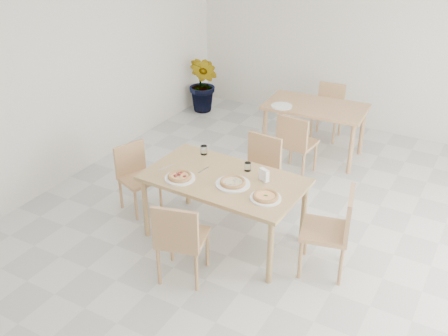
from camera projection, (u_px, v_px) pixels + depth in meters
The scene contains 21 objects.
main_table at pixel (224, 184), 5.40m from camera, with size 1.65×0.97×0.75m.
chair_south at pixel (180, 237), 4.87m from camera, with size 0.54×0.54×0.88m.
chair_north at pixel (259, 167), 6.08m from camera, with size 0.46×0.46×0.87m.
chair_west at pixel (136, 172), 6.07m from camera, with size 0.50×0.50×0.79m.
chair_east at pixel (335, 227), 4.98m from camera, with size 0.54×0.54×0.91m.
plate_margherita at pixel (266, 198), 5.00m from camera, with size 0.30×0.30×0.02m, color white.
plate_mushroom at pixel (233, 184), 5.24m from camera, with size 0.35×0.35×0.02m, color white.
plate_pepperoni at pixel (180, 178), 5.34m from camera, with size 0.31×0.31×0.02m, color white.
pizza_margherita at pixel (266, 196), 4.99m from camera, with size 0.28×0.28×0.03m.
pizza_mushroom at pixel (233, 182), 5.23m from camera, with size 0.29×0.29×0.03m.
pizza_pepperoni at pixel (180, 176), 5.33m from camera, with size 0.28×0.28×0.03m.
tumbler_a at pixel (248, 167), 5.48m from camera, with size 0.07×0.07×0.09m, color white.
tumbler_b at pixel (204, 150), 5.82m from camera, with size 0.08×0.08×0.10m, color white.
napkin_holder at pixel (264, 176), 5.27m from camera, with size 0.14×0.10×0.14m.
fork_a at pixel (166, 168), 5.55m from camera, with size 0.02×0.20×0.01m, color silver.
fork_b at pixel (204, 170), 5.51m from camera, with size 0.01×0.17×0.01m, color silver.
second_table at pixel (315, 112), 7.18m from camera, with size 1.40×0.86×0.75m.
chair_back_s at pixel (295, 141), 6.72m from camera, with size 0.46×0.46×0.86m.
chair_back_n at pixel (329, 107), 7.83m from camera, with size 0.43×0.43×0.81m.
plate_empty at pixel (282, 106), 7.09m from camera, with size 0.29×0.29×0.02m, color white.
potted_plant at pixel (204, 84), 8.68m from camera, with size 0.54×0.43×0.98m, color #336F21.
Camera 1 is at (1.75, -4.24, 3.39)m, focal length 42.00 mm.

